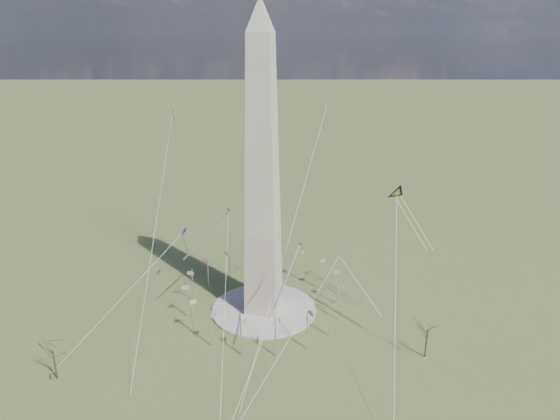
% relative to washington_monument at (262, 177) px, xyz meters
% --- Properties ---
extents(ground, '(2000.00, 2000.00, 0.00)m').
position_rel_washington_monument_xyz_m(ground, '(0.00, 0.00, -47.95)').
color(ground, '#516633').
rests_on(ground, ground).
extents(plaza, '(36.00, 36.00, 0.80)m').
position_rel_washington_monument_xyz_m(plaza, '(0.00, 0.00, -47.55)').
color(plaza, beige).
rests_on(plaza, ground).
extents(washington_monument, '(15.56, 15.56, 100.00)m').
position_rel_washington_monument_xyz_m(washington_monument, '(0.00, 0.00, 0.00)').
color(washington_monument, beige).
rests_on(washington_monument, plaza).
extents(flagpole_ring, '(54.40, 54.40, 13.00)m').
position_rel_washington_monument_xyz_m(flagpole_ring, '(-0.00, -0.00, -40.68)').
color(flagpole_ring, white).
rests_on(flagpole_ring, ground).
extents(tree_near, '(7.87, 7.87, 13.77)m').
position_rel_washington_monument_xyz_m(tree_near, '(53.27, -14.41, -38.14)').
color(tree_near, '#3F3726').
rests_on(tree_near, ground).
extents(tree_far, '(7.88, 7.88, 13.79)m').
position_rel_washington_monument_xyz_m(tree_far, '(-46.60, -48.14, -38.12)').
color(tree_far, '#3F3726').
rests_on(tree_far, ground).
extents(person_west, '(0.92, 0.73, 1.80)m').
position_rel_washington_monument_xyz_m(person_west, '(-48.10, -48.75, -47.05)').
color(person_west, gray).
rests_on(person_west, ground).
extents(kite_delta_black, '(15.75, 18.11, 16.17)m').
position_rel_washington_monument_xyz_m(kite_delta_black, '(42.27, 9.13, -6.12)').
color(kite_delta_black, black).
rests_on(kite_delta_black, ground).
extents(kite_diamond_purple, '(2.48, 3.50, 10.65)m').
position_rel_washington_monument_xyz_m(kite_diamond_purple, '(-30.76, 6.25, -24.80)').
color(kite_diamond_purple, navy).
rests_on(kite_diamond_purple, ground).
extents(kite_streamer_left, '(4.68, 18.47, 12.78)m').
position_rel_washington_monument_xyz_m(kite_streamer_left, '(13.80, -21.02, -19.85)').
color(kite_streamer_left, '#F24126').
rests_on(kite_streamer_left, ground).
extents(kite_streamer_mid, '(11.43, 16.61, 13.11)m').
position_rel_washington_monument_xyz_m(kite_streamer_mid, '(-16.08, -3.46, -17.47)').
color(kite_streamer_mid, '#F24126').
rests_on(kite_streamer_mid, ground).
extents(kite_streamer_right, '(16.39, 14.82, 14.32)m').
position_rel_washington_monument_xyz_m(kite_streamer_right, '(30.22, 1.62, -32.18)').
color(kite_streamer_right, '#F24126').
rests_on(kite_streamer_right, ground).
extents(kite_small_red, '(1.82, 1.60, 4.78)m').
position_rel_washington_monument_xyz_m(kite_small_red, '(-46.42, 37.17, 12.99)').
color(kite_small_red, red).
rests_on(kite_small_red, ground).
extents(kite_small_white, '(1.42, 2.13, 4.57)m').
position_rel_washington_monument_xyz_m(kite_small_white, '(13.96, 41.08, 16.57)').
color(kite_small_white, silver).
rests_on(kite_small_white, ground).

